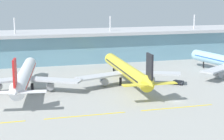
% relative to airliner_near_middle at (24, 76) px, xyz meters
% --- Properties ---
extents(ground_plane, '(600.00, 600.00, 0.00)m').
position_rel_airliner_near_middle_xyz_m(ground_plane, '(54.85, -31.75, -6.46)').
color(ground_plane, '#9E9E99').
extents(terminal_building, '(288.00, 34.00, 27.27)m').
position_rel_airliner_near_middle_xyz_m(terminal_building, '(54.85, 67.56, 2.88)').
color(terminal_building, '#6693A8').
rests_on(terminal_building, ground).
extents(airliner_near_middle, '(48.24, 69.34, 18.90)m').
position_rel_airliner_near_middle_xyz_m(airliner_near_middle, '(0.00, 0.00, 0.00)').
color(airliner_near_middle, white).
rests_on(airliner_near_middle, ground).
extents(airliner_center, '(48.76, 72.31, 18.90)m').
position_rel_airliner_near_middle_xyz_m(airliner_center, '(45.33, 0.34, 0.00)').
color(airliner_center, yellow).
rests_on(airliner_center, ground).
extents(taxiway_stripe_mid_west, '(28.00, 0.70, 0.04)m').
position_rel_airliner_near_middle_xyz_m(taxiway_stripe_mid_west, '(17.85, -39.44, -6.44)').
color(taxiway_stripe_mid_west, yellow).
rests_on(taxiway_stripe_mid_west, ground).
extents(taxiway_stripe_centre, '(28.00, 0.70, 0.04)m').
position_rel_airliner_near_middle_xyz_m(taxiway_stripe_centre, '(51.85, -39.44, -6.44)').
color(taxiway_stripe_centre, yellow).
rests_on(taxiway_stripe_centre, ground).
extents(pushback_tug, '(4.63, 4.93, 1.85)m').
position_rel_airliner_near_middle_xyz_m(pushback_tug, '(67.87, -6.75, -5.36)').
color(pushback_tug, '#333842').
rests_on(pushback_tug, ground).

